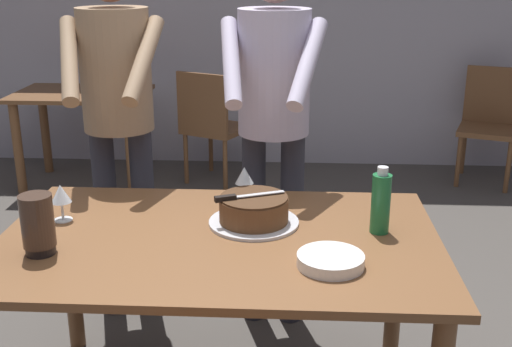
# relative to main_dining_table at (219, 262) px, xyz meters

# --- Properties ---
(back_wall) EXTENTS (10.00, 0.12, 2.70)m
(back_wall) POSITION_rel_main_dining_table_xyz_m (0.00, 3.36, 0.70)
(back_wall) COLOR #ADA8B2
(back_wall) RESTS_ON ground_plane
(main_dining_table) EXTENTS (1.59, 0.99, 0.75)m
(main_dining_table) POSITION_rel_main_dining_table_xyz_m (0.00, 0.00, 0.00)
(main_dining_table) COLOR brown
(main_dining_table) RESTS_ON ground_plane
(cake_on_platter) EXTENTS (0.34, 0.34, 0.11)m
(cake_on_platter) POSITION_rel_main_dining_table_xyz_m (0.12, 0.13, 0.15)
(cake_on_platter) COLOR silver
(cake_on_platter) RESTS_ON main_dining_table
(cake_knife) EXTENTS (0.26, 0.12, 0.02)m
(cake_knife) POSITION_rel_main_dining_table_xyz_m (0.05, 0.10, 0.22)
(cake_knife) COLOR silver
(cake_knife) RESTS_ON cake_on_platter
(plate_stack) EXTENTS (0.22, 0.22, 0.04)m
(plate_stack) POSITION_rel_main_dining_table_xyz_m (0.39, -0.21, 0.12)
(plate_stack) COLOR white
(plate_stack) RESTS_ON main_dining_table
(wine_glass_near) EXTENTS (0.08, 0.08, 0.14)m
(wine_glass_near) POSITION_rel_main_dining_table_xyz_m (-0.61, 0.12, 0.20)
(wine_glass_near) COLOR silver
(wine_glass_near) RESTS_ON main_dining_table
(wine_glass_far) EXTENTS (0.08, 0.08, 0.14)m
(wine_glass_far) POSITION_rel_main_dining_table_xyz_m (0.06, 0.38, 0.20)
(wine_glass_far) COLOR silver
(wine_glass_far) RESTS_ON main_dining_table
(water_bottle) EXTENTS (0.07, 0.07, 0.25)m
(water_bottle) POSITION_rel_main_dining_table_xyz_m (0.58, 0.08, 0.22)
(water_bottle) COLOR #1E6B38
(water_bottle) RESTS_ON main_dining_table
(hurricane_lamp) EXTENTS (0.11, 0.11, 0.21)m
(hurricane_lamp) POSITION_rel_main_dining_table_xyz_m (-0.59, -0.17, 0.21)
(hurricane_lamp) COLOR black
(hurricane_lamp) RESTS_ON main_dining_table
(person_cutting_cake) EXTENTS (0.47, 0.56, 1.72)m
(person_cutting_cake) POSITION_rel_main_dining_table_xyz_m (0.17, 0.71, 0.43)
(person_cutting_cake) COLOR #2D2D38
(person_cutting_cake) RESTS_ON ground_plane
(person_standing_beside) EXTENTS (0.47, 0.56, 1.72)m
(person_standing_beside) POSITION_rel_main_dining_table_xyz_m (-0.54, 0.74, 0.43)
(person_standing_beside) COLOR #2D2D38
(person_standing_beside) RESTS_ON ground_plane
(background_table) EXTENTS (1.00, 0.70, 0.74)m
(background_table) POSITION_rel_main_dining_table_xyz_m (-1.36, 2.66, -0.07)
(background_table) COLOR brown
(background_table) RESTS_ON ground_plane
(background_chair_0) EXTENTS (0.59, 0.59, 0.90)m
(background_chair_0) POSITION_rel_main_dining_table_xyz_m (-0.36, 2.72, -0.16)
(background_chair_0) COLOR brown
(background_chair_0) RESTS_ON ground_plane
(background_chair_1) EXTENTS (0.56, 0.56, 0.90)m
(background_chair_1) POSITION_rel_main_dining_table_xyz_m (1.82, 2.93, -0.16)
(background_chair_1) COLOR brown
(background_chair_1) RESTS_ON ground_plane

